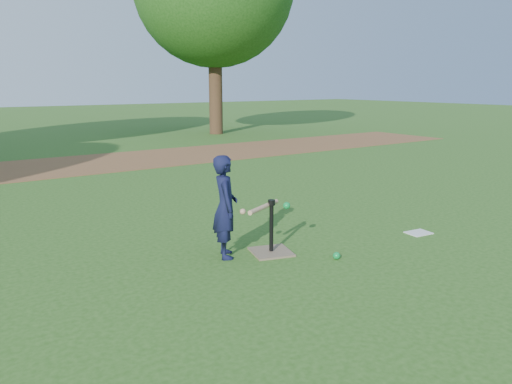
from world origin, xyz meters
TOP-DOWN VIEW (x-y plane):
  - ground at (0.00, 0.00)m, footprint 80.00×80.00m
  - dirt_strip at (0.00, 7.50)m, footprint 24.00×3.00m
  - child at (-0.35, 0.14)m, footprint 0.41×0.49m
  - wiffle_ball_ground at (0.59, -0.63)m, footprint 0.08×0.08m
  - clipboard at (2.12, -0.53)m, footprint 0.32×0.26m
  - batting_tee at (0.13, -0.06)m, footprint 0.53×0.53m
  - swing_action at (0.04, -0.09)m, footprint 0.65×0.31m

SIDE VIEW (x-z plane):
  - ground at x=0.00m, z-range 0.00..0.00m
  - dirt_strip at x=0.00m, z-range 0.00..0.01m
  - clipboard at x=2.12m, z-range 0.00..0.01m
  - wiffle_ball_ground at x=0.59m, z-range 0.00..0.08m
  - batting_tee at x=0.13m, z-range -0.20..0.42m
  - swing_action at x=0.04m, z-range 0.51..0.60m
  - child at x=-0.35m, z-range 0.00..1.13m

